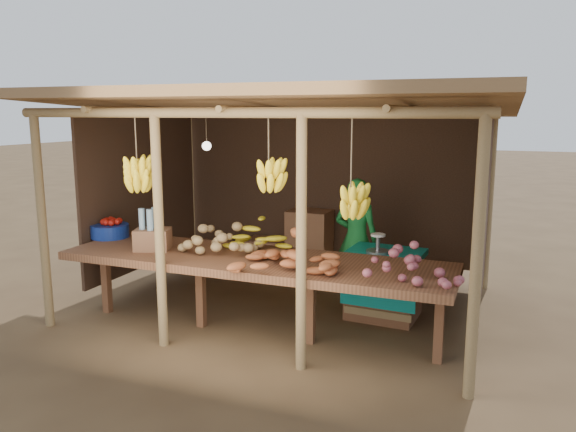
% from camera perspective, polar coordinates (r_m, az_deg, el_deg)
% --- Properties ---
extents(ground, '(60.00, 60.00, 0.00)m').
position_cam_1_polar(ground, '(6.61, 0.00, -8.99)').
color(ground, brown).
rests_on(ground, ground).
extents(stall_structure, '(4.70, 3.50, 2.43)m').
position_cam_1_polar(stall_structure, '(6.13, -0.23, 7.66)').
color(stall_structure, '#92754B').
rests_on(stall_structure, ground).
extents(counter, '(3.90, 1.05, 0.80)m').
position_cam_1_polar(counter, '(5.55, -3.56, -4.82)').
color(counter, brown).
rests_on(counter, ground).
extents(potato_heap, '(1.00, 0.64, 0.37)m').
position_cam_1_polar(potato_heap, '(5.78, -7.59, -1.79)').
color(potato_heap, '#A48555').
rests_on(potato_heap, counter).
extents(sweet_potato_heap, '(1.08, 0.78, 0.36)m').
position_cam_1_polar(sweet_potato_heap, '(5.05, 0.42, -3.54)').
color(sweet_potato_heap, '#AB562C').
rests_on(sweet_potato_heap, counter).
extents(onion_heap, '(0.87, 0.53, 0.36)m').
position_cam_1_polar(onion_heap, '(4.79, 11.90, -4.54)').
color(onion_heap, '#A44F59').
rests_on(onion_heap, counter).
extents(banana_pile, '(0.68, 0.50, 0.35)m').
position_cam_1_polar(banana_pile, '(5.89, -2.86, -1.57)').
color(banana_pile, yellow).
rests_on(banana_pile, counter).
extents(tomato_basin, '(0.42, 0.42, 0.22)m').
position_cam_1_polar(tomato_basin, '(6.70, -17.65, -1.31)').
color(tomato_basin, navy).
rests_on(tomato_basin, counter).
extents(bottle_box, '(0.42, 0.38, 0.44)m').
position_cam_1_polar(bottle_box, '(5.96, -13.60, -1.77)').
color(bottle_box, brown).
rests_on(bottle_box, counter).
extents(vendor, '(0.55, 0.39, 1.45)m').
position_cam_1_polar(vendor, '(6.68, 6.95, -2.36)').
color(vendor, '#1A7631').
rests_on(vendor, ground).
extents(tarp_crate, '(0.84, 0.74, 0.95)m').
position_cam_1_polar(tarp_crate, '(6.22, 9.69, -6.62)').
color(tarp_crate, brown).
rests_on(tarp_crate, ground).
extents(carton_stack, '(1.19, 0.47, 0.89)m').
position_cam_1_polar(carton_stack, '(7.69, 0.76, -3.14)').
color(carton_stack, brown).
rests_on(carton_stack, ground).
extents(burlap_sacks, '(0.85, 0.45, 0.60)m').
position_cam_1_polar(burlap_sacks, '(7.75, -7.31, -4.11)').
color(burlap_sacks, '#473021').
rests_on(burlap_sacks, ground).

